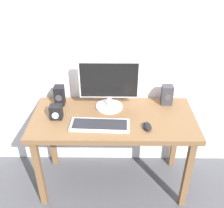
% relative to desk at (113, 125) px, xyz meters
% --- Properties ---
extents(ground_plane, '(6.00, 6.00, 0.00)m').
position_rel_desk_xyz_m(ground_plane, '(0.00, 0.00, -0.66)').
color(ground_plane, '#4C4C51').
extents(wall_back, '(2.82, 0.04, 3.00)m').
position_rel_desk_xyz_m(wall_back, '(0.00, 0.34, 0.84)').
color(wall_back, silver).
rests_on(wall_back, ground_plane).
extents(desk, '(1.31, 0.60, 0.75)m').
position_rel_desk_xyz_m(desk, '(0.00, 0.00, 0.00)').
color(desk, brown).
rests_on(desk, ground_plane).
extents(monitor, '(0.49, 0.22, 0.41)m').
position_rel_desk_xyz_m(monitor, '(-0.04, 0.15, 0.30)').
color(monitor, silver).
rests_on(monitor, desk).
extents(keyboard_primary, '(0.45, 0.18, 0.02)m').
position_rel_desk_xyz_m(keyboard_primary, '(-0.10, -0.13, 0.10)').
color(keyboard_primary, silver).
rests_on(keyboard_primary, desk).
extents(mouse, '(0.08, 0.11, 0.04)m').
position_rel_desk_xyz_m(mouse, '(0.26, -0.15, 0.10)').
color(mouse, black).
rests_on(mouse, desk).
extents(speaker_right, '(0.09, 0.08, 0.17)m').
position_rel_desk_xyz_m(speaker_right, '(0.46, 0.21, 0.17)').
color(speaker_right, '#333338').
rests_on(speaker_right, desk).
extents(speaker_left, '(0.08, 0.09, 0.17)m').
position_rel_desk_xyz_m(speaker_left, '(-0.46, 0.19, 0.17)').
color(speaker_left, black).
rests_on(speaker_left, desk).
extents(audio_controller, '(0.09, 0.09, 0.11)m').
position_rel_desk_xyz_m(audio_controller, '(-0.45, -0.02, 0.14)').
color(audio_controller, black).
rests_on(audio_controller, desk).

